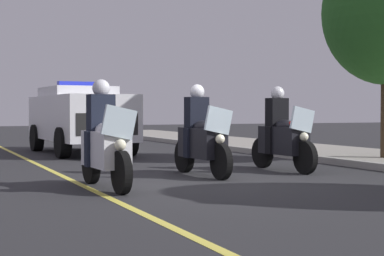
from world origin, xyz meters
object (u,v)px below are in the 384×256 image
(police_motorcycle_lead_left, at_px, (105,144))
(police_suv, at_px, (80,116))
(police_motorcycle_trailing, at_px, (282,136))
(police_motorcycle_lead_right, at_px, (201,139))

(police_motorcycle_lead_left, relative_size, police_suv, 0.43)
(police_motorcycle_lead_left, bearing_deg, police_motorcycle_trailing, 107.20)
(police_motorcycle_lead_left, distance_m, police_motorcycle_trailing, 4.25)
(police_motorcycle_lead_right, height_order, police_suv, police_suv)
(police_motorcycle_trailing, bearing_deg, police_motorcycle_lead_right, -84.13)
(police_suv, bearing_deg, police_motorcycle_lead_right, 5.57)
(police_motorcycle_lead_left, xyz_separation_m, police_motorcycle_trailing, (-1.26, 4.06, 0.00))
(police_suv, bearing_deg, police_motorcycle_lead_left, -10.73)
(police_motorcycle_lead_left, xyz_separation_m, police_motorcycle_lead_right, (-1.06, 2.16, 0.00))
(police_motorcycle_lead_right, relative_size, police_motorcycle_trailing, 1.00)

